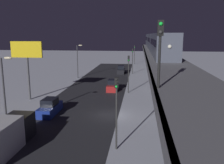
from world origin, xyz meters
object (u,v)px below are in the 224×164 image
object	(u,v)px
subway_train	(155,41)
traffic_light_near	(116,103)
sedan_black	(121,70)
commercial_billboard	(27,55)
rail_signal	(160,42)
traffic_light_distant	(134,52)
sedan_red	(113,86)
box_truck	(3,137)
sedan_blue	(50,108)
traffic_light_far	(132,57)
traffic_light_mid	(129,69)

from	to	relation	value
subway_train	traffic_light_near	world-z (taller)	subway_train
sedan_black	commercial_billboard	distance (m)	30.32
rail_signal	commercial_billboard	xyz separation A→B (m)	(17.97, -19.49, -2.56)
traffic_light_distant	commercial_billboard	distance (m)	49.75
rail_signal	traffic_light_near	xyz separation A→B (m)	(3.01, -4.87, -5.19)
sedan_red	box_truck	world-z (taller)	box_truck
subway_train	traffic_light_distant	distance (m)	26.66
sedan_red	box_truck	size ratio (longest dim) A/B	0.56
sedan_blue	sedan_black	distance (m)	33.90
box_truck	commercial_billboard	bearing A→B (deg)	-71.38
sedan_black	traffic_light_distant	size ratio (longest dim) A/B	0.74
traffic_light_far	commercial_billboard	size ratio (longest dim) A/B	0.72
box_truck	traffic_light_far	size ratio (longest dim) A/B	1.16
traffic_light_far	sedan_blue	bearing A→B (deg)	74.19
sedan_black	box_truck	size ratio (longest dim) A/B	0.64
rail_signal	traffic_light_near	world-z (taller)	rail_signal
box_truck	subway_train	bearing A→B (deg)	-111.27
sedan_blue	traffic_light_distant	size ratio (longest dim) A/B	0.75
subway_train	sedan_blue	bearing A→B (deg)	62.37
rail_signal	commercial_billboard	distance (m)	26.63
sedan_blue	rail_signal	bearing A→B (deg)	132.66
box_truck	commercial_billboard	xyz separation A→B (m)	(5.45, -16.19, 5.48)
commercial_billboard	sedan_black	bearing A→B (deg)	-113.94
rail_signal	traffic_light_near	size ratio (longest dim) A/B	0.62
rail_signal	box_truck	distance (m)	15.23
sedan_blue	traffic_light_near	distance (m)	13.04
sedan_black	traffic_light_distant	distance (m)	20.71
traffic_light_mid	traffic_light_far	distance (m)	20.67
traffic_light_near	traffic_light_mid	world-z (taller)	same
sedan_red	sedan_black	distance (m)	19.55
traffic_light_near	traffic_light_distant	bearing A→B (deg)	-90.00
subway_train	sedan_blue	world-z (taller)	subway_train
sedan_red	traffic_light_far	distance (m)	19.63
traffic_light_near	traffic_light_far	size ratio (longest dim) A/B	1.00
box_truck	traffic_light_near	world-z (taller)	traffic_light_near
commercial_billboard	box_truck	bearing A→B (deg)	108.62
box_truck	commercial_billboard	distance (m)	17.94
sedan_black	sedan_blue	bearing A→B (deg)	-100.88
sedan_blue	sedan_black	xyz separation A→B (m)	(-6.40, -33.29, 0.00)
sedan_blue	traffic_light_far	bearing A→B (deg)	-105.81
traffic_light_near	traffic_light_mid	xyz separation A→B (m)	(0.00, -20.67, 0.00)
subway_train	sedan_black	bearing A→B (deg)	-34.52
sedan_blue	traffic_light_near	xyz separation A→B (m)	(-9.30, 8.49, 3.40)
rail_signal	box_truck	size ratio (longest dim) A/B	0.54
subway_train	rail_signal	xyz separation A→B (m)	(2.19, 41.07, 0.95)
sedan_black	traffic_light_far	world-z (taller)	traffic_light_far
sedan_black	traffic_light_far	bearing A→B (deg)	-8.70
traffic_light_mid	traffic_light_near	bearing A→B (deg)	90.00
sedan_red	sedan_blue	xyz separation A→B (m)	(6.40, 13.73, 0.01)
rail_signal	traffic_light_far	world-z (taller)	rail_signal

